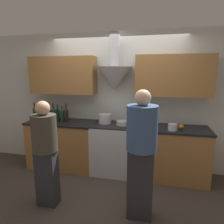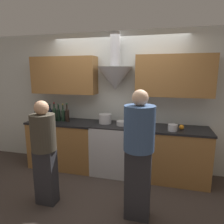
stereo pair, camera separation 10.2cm
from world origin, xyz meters
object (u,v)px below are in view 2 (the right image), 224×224
object	(u,v)px
stock_pot	(105,119)
orange_fruit	(182,127)
wine_bottle_0	(36,113)
person_foreground_left	(44,149)
wine_bottle_1	(41,113)
mixing_bowl	(122,123)
wine_bottle_3	(50,114)
wine_bottle_7	(67,114)
person_foreground_right	(139,151)
stove_range	(113,148)
wine_bottle_6	(63,114)
wine_bottle_4	(54,113)
wine_bottle_2	(45,114)
wine_bottle_5	(59,114)
saucepan	(173,128)

from	to	relation	value
stock_pot	orange_fruit	xyz separation A→B (m)	(1.35, -0.08, -0.05)
wine_bottle_0	person_foreground_left	bearing A→B (deg)	-51.72
wine_bottle_1	mixing_bowl	size ratio (longest dim) A/B	1.60
wine_bottle_3	wine_bottle_7	bearing A→B (deg)	-0.22
wine_bottle_1	person_foreground_right	xyz separation A→B (m)	(2.09, -1.10, -0.15)
wine_bottle_0	orange_fruit	xyz separation A→B (m)	(2.76, -0.02, -0.10)
wine_bottle_3	stove_range	bearing A→B (deg)	-0.11
wine_bottle_6	wine_bottle_7	distance (m)	0.09
wine_bottle_4	person_foreground_right	size ratio (longest dim) A/B	0.22
wine_bottle_2	mixing_bowl	xyz separation A→B (m)	(1.56, 0.01, -0.09)
wine_bottle_0	wine_bottle_1	world-z (taller)	wine_bottle_0
wine_bottle_4	wine_bottle_5	bearing A→B (deg)	2.08
wine_bottle_0	wine_bottle_7	xyz separation A→B (m)	(0.67, 0.02, -0.00)
wine_bottle_2	wine_bottle_6	size ratio (longest dim) A/B	0.88
wine_bottle_0	wine_bottle_5	world-z (taller)	wine_bottle_0
wine_bottle_0	person_foreground_left	distance (m)	1.45
wine_bottle_2	wine_bottle_7	bearing A→B (deg)	2.42
stock_pot	person_foreground_right	xyz separation A→B (m)	(0.77, -1.15, -0.10)
orange_fruit	person_foreground_left	world-z (taller)	person_foreground_left
wine_bottle_2	person_foreground_right	bearing A→B (deg)	-28.61
wine_bottle_7	person_foreground_left	world-z (taller)	person_foreground_left
wine_bottle_5	mixing_bowl	xyz separation A→B (m)	(1.26, 0.01, -0.10)
wine_bottle_2	wine_bottle_4	xyz separation A→B (m)	(0.22, -0.00, 0.02)
wine_bottle_5	saucepan	world-z (taller)	wine_bottle_5
wine_bottle_3	saucepan	bearing A→B (deg)	-3.99
wine_bottle_7	saucepan	world-z (taller)	wine_bottle_7
person_foreground_right	mixing_bowl	bearing A→B (deg)	111.31
wine_bottle_2	stock_pot	bearing A→B (deg)	2.97
wine_bottle_4	person_foreground_right	distance (m)	2.08
stock_pot	mixing_bowl	size ratio (longest dim) A/B	1.10
wine_bottle_0	saucepan	xyz separation A→B (m)	(2.61, -0.14, -0.09)
stove_range	wine_bottle_4	size ratio (longest dim) A/B	2.54
wine_bottle_2	orange_fruit	xyz separation A→B (m)	(2.57, -0.02, -0.08)
wine_bottle_0	wine_bottle_6	size ratio (longest dim) A/B	1.01
wine_bottle_0	wine_bottle_4	bearing A→B (deg)	-0.80
wine_bottle_4	wine_bottle_1	bearing A→B (deg)	176.46
wine_bottle_2	mixing_bowl	bearing A→B (deg)	0.29
wine_bottle_2	wine_bottle_7	xyz separation A→B (m)	(0.48, 0.02, 0.02)
stove_range	wine_bottle_3	world-z (taller)	wine_bottle_3
wine_bottle_3	mixing_bowl	size ratio (longest dim) A/B	1.56
person_foreground_left	wine_bottle_1	bearing A→B (deg)	125.11
wine_bottle_0	wine_bottle_4	distance (m)	0.41
wine_bottle_4	person_foreground_right	xyz separation A→B (m)	(1.77, -1.08, -0.16)
saucepan	wine_bottle_6	bearing A→B (deg)	175.61
wine_bottle_6	mixing_bowl	xyz separation A→B (m)	(1.17, -0.01, -0.10)
wine_bottle_0	stock_pot	bearing A→B (deg)	2.43
person_foreground_left	mixing_bowl	bearing A→B (deg)	52.19
wine_bottle_5	orange_fruit	xyz separation A→B (m)	(2.27, -0.02, -0.10)
orange_fruit	stove_range	bearing A→B (deg)	178.03
wine_bottle_2	stove_range	bearing A→B (deg)	0.79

